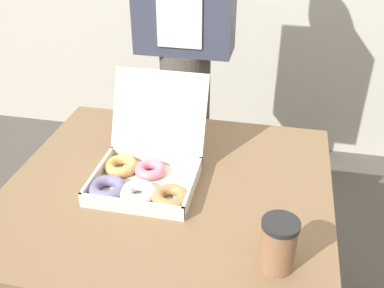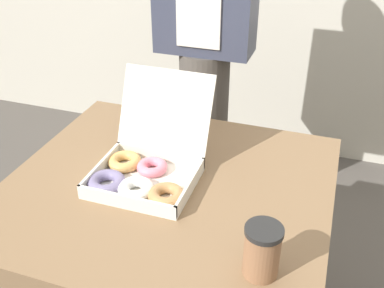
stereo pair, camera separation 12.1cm
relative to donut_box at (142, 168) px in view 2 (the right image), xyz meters
name	(u,v)px [view 2 (the right image)]	position (x,y,z in m)	size (l,w,h in m)	color
table	(170,271)	(0.07, 0.00, -0.39)	(0.91, 0.83, 0.70)	brown
donut_box	(142,168)	(0.00, 0.00, 0.00)	(0.31, 0.36, 0.26)	silver
coffee_cup	(262,251)	(0.39, -0.24, 0.02)	(0.08, 0.08, 0.13)	#8C6042
person_customer	(205,43)	(-0.03, 0.69, 0.14)	(0.38, 0.21, 1.61)	#4C4742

